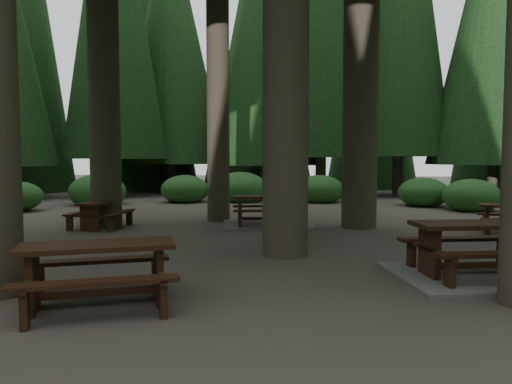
# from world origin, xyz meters

# --- Properties ---
(ground) EXTENTS (80.00, 80.00, 0.00)m
(ground) POSITION_xyz_m (0.00, 0.00, 0.00)
(ground) COLOR #4B433D
(ground) RESTS_ON ground
(picnic_table_a) EXTENTS (2.89, 2.57, 0.84)m
(picnic_table_a) POSITION_xyz_m (3.82, -1.16, 0.29)
(picnic_table_a) COLOR gray
(picnic_table_a) RESTS_ON ground
(picnic_table_b) EXTENTS (1.33, 1.63, 0.69)m
(picnic_table_b) POSITION_xyz_m (-4.19, 3.13, 0.45)
(picnic_table_b) COLOR #321D0F
(picnic_table_b) RESTS_ON ground
(picnic_table_c) EXTENTS (2.66, 2.34, 0.79)m
(picnic_table_c) POSITION_xyz_m (0.01, 4.16, 0.27)
(picnic_table_c) COLOR gray
(picnic_table_c) RESTS_ON ground
(picnic_table_e) EXTENTS (2.24, 2.06, 0.78)m
(picnic_table_e) POSITION_xyz_m (-1.17, -3.35, 0.52)
(picnic_table_e) COLOR #321D0F
(picnic_table_e) RESTS_ON ground
(shrub_ring) EXTENTS (23.86, 24.64, 1.49)m
(shrub_ring) POSITION_xyz_m (0.70, 0.75, 0.40)
(shrub_ring) COLOR #1D5723
(shrub_ring) RESTS_ON ground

